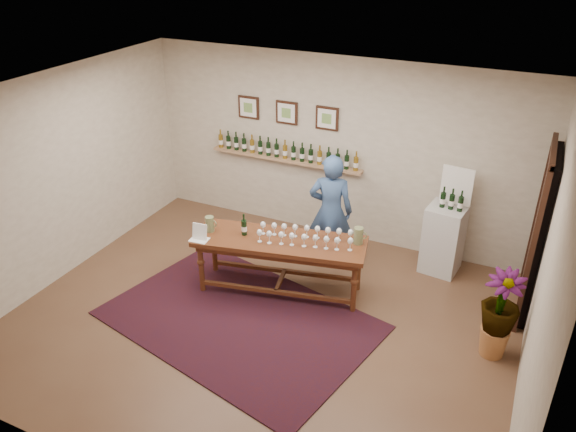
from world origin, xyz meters
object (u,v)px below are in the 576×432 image
at_px(display_pedestal, 443,239).
at_px(person, 331,211).
at_px(tasting_table, 280,247).
at_px(potted_plant, 499,314).

height_order(display_pedestal, person, person).
bearing_deg(display_pedestal, person, -161.02).
bearing_deg(tasting_table, person, 57.30).
height_order(tasting_table, potted_plant, potted_plant).
distance_m(display_pedestal, potted_plant, 1.79).
distance_m(potted_plant, person, 2.63).
bearing_deg(display_pedestal, tasting_table, -142.20).
relative_size(display_pedestal, potted_plant, 1.03).
distance_m(tasting_table, person, 0.99).
relative_size(potted_plant, person, 0.57).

